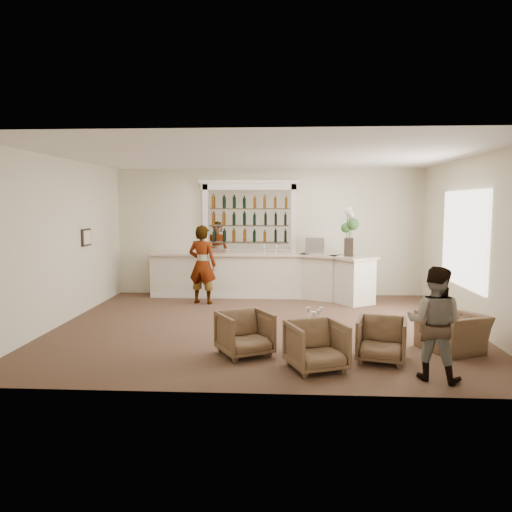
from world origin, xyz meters
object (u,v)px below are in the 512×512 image
Objects in this scene: bar_counter at (262,275)px; sommelier at (202,264)px; armchair_center at (316,346)px; flower_vase at (349,229)px; armchair_right at (382,340)px; espresso_machine at (315,245)px; armchair_left at (245,333)px; armchair_far at (453,331)px; cocktail_table at (315,336)px; guest at (434,323)px.

sommelier is (-1.38, -0.83, 0.37)m from bar_counter.
flower_vase is at bearing 57.01° from armchair_center.
flower_vase is (3.49, 0.23, 0.85)m from sommelier.
espresso_machine is at bearing 112.60° from armchair_right.
armchair_right is (2.06, -5.08, -0.24)m from bar_counter.
armchair_far is at bearing -21.50° from armchair_left.
cocktail_table is at bearing -14.99° from armchair_left.
sommelier is 5.97m from armchair_far.
flower_vase is at bearing -34.25° from espresso_machine.
armchair_left reaches higher than armchair_far.
cocktail_table is 0.63× the size of armchair_far.
sommelier is at bearing 143.51° from armchair_right.
armchair_left is at bearing 128.80° from armchair_center.
espresso_machine is at bearing 44.78° from armchair_left.
armchair_left reaches higher than armchair_right.
armchair_right is (1.02, 0.45, -0.02)m from armchair_center.
guest is at bearing -74.31° from espresso_machine.
espresso_machine is (1.34, -0.00, 0.77)m from bar_counter.
bar_counter is 2.51m from flower_vase.
armchair_far is (3.33, -4.42, -0.26)m from bar_counter.
espresso_machine is at bearing 142.38° from flower_vase.
sommelier is 6.40m from guest.
guest reaches higher than bar_counter.
armchair_far is 2.03× the size of espresso_machine.
bar_counter is 5.49m from armchair_right.
espresso_machine reaches higher than armchair_center.
armchair_left is 2.11m from armchair_right.
bar_counter is 4.93× the size of flower_vase.
cocktail_table is 1.09m from armchair_right.
armchair_center is (-1.57, 0.29, -0.43)m from guest.
armchair_center is at bearing -79.31° from bar_counter.
flower_vase reaches higher than espresso_machine.
guest is at bearing -38.70° from armchair_right.
armchair_center reaches higher than armchair_left.
cocktail_table is 0.77× the size of armchair_left.
espresso_machine reaches higher than armchair_right.
bar_counter is at bearing 103.25° from cocktail_table.
espresso_machine is at bearing 178.98° from armchair_far.
guest is 1.64m from armchair_far.
armchair_far is at bearing 156.65° from sommelier.
armchair_far is (2.25, 0.18, 0.06)m from cocktail_table.
espresso_machine is (-1.99, 4.42, 1.04)m from armchair_far.
bar_counter is at bearing -176.68° from espresso_machine.
sommelier reaches higher than bar_counter.
espresso_machine reaches higher than armchair_far.
bar_counter is 9.57× the size of cocktail_table.
armchair_far is (4.72, -3.60, -0.63)m from sommelier.
flower_vase is at bearing 33.96° from armchair_left.
cocktail_table is 0.93m from armchair_center.
armchair_left is at bearing -116.58° from flower_vase.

